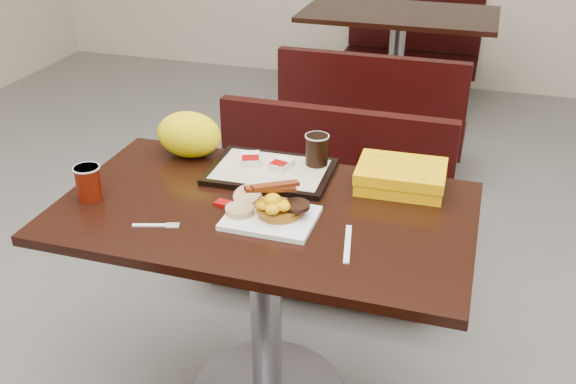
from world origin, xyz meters
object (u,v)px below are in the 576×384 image
(table_far, at_px, (395,70))
(clamshell, at_px, (401,177))
(bench_near_n, at_px, (322,210))
(paper_bag, at_px, (189,134))
(knife, at_px, (348,244))
(coffee_cup_far, at_px, (317,150))
(bench_far_s, at_px, (375,109))
(tray, at_px, (271,172))
(table_near, at_px, (266,311))
(pancake_stack, at_px, (280,210))
(hashbrown_sleeve_right, at_px, (281,164))
(coffee_cup_near, at_px, (89,183))
(platter, at_px, (271,218))
(fork, at_px, (149,225))
(bench_far_n, at_px, (410,44))
(hashbrown_sleeve_left, at_px, (250,159))

(table_far, xyz_separation_m, clamshell, (0.36, -2.36, 0.41))
(bench_near_n, bearing_deg, paper_bag, -129.50)
(knife, xyz_separation_m, clamshell, (0.08, 0.37, 0.03))
(coffee_cup_far, bearing_deg, table_far, 91.97)
(bench_far_s, distance_m, tray, 1.73)
(table_far, distance_m, knife, 2.76)
(table_near, bearing_deg, pancake_stack, -36.05)
(bench_near_n, distance_m, hashbrown_sleeve_right, 0.62)
(coffee_cup_near, bearing_deg, clamshell, 21.52)
(coffee_cup_far, bearing_deg, platter, -96.14)
(fork, distance_m, tray, 0.46)
(pancake_stack, distance_m, paper_bag, 0.53)
(bench_far_n, xyz_separation_m, clamshell, (0.36, -3.06, 0.43))
(platter, relative_size, knife, 1.36)
(bench_far_s, relative_size, coffee_cup_far, 10.05)
(hashbrown_sleeve_right, bearing_deg, knife, -36.59)
(platter, distance_m, coffee_cup_near, 0.56)
(table_far, distance_m, fork, 2.83)
(paper_bag, bearing_deg, table_near, -37.19)
(hashbrown_sleeve_right, bearing_deg, platter, -64.28)
(bench_near_n, bearing_deg, pancake_stack, -85.21)
(bench_far_s, relative_size, bench_far_n, 1.00)
(bench_far_n, relative_size, fork, 7.77)
(bench_near_n, relative_size, hashbrown_sleeve_left, 11.94)
(bench_near_n, distance_m, fork, 1.01)
(knife, bearing_deg, clamshell, 157.13)
(bench_far_n, height_order, platter, platter)
(bench_near_n, xyz_separation_m, tray, (-0.05, -0.49, 0.40))
(platter, bearing_deg, table_near, 123.75)
(hashbrown_sleeve_left, height_order, paper_bag, paper_bag)
(platter, distance_m, hashbrown_sleeve_left, 0.35)
(platter, bearing_deg, coffee_cup_far, 84.17)
(table_near, height_order, coffee_cup_near, coffee_cup_near)
(table_far, bearing_deg, bench_far_s, -90.00)
(bench_far_s, relative_size, hashbrown_sleeve_left, 11.94)
(knife, xyz_separation_m, coffee_cup_far, (-0.20, 0.41, 0.07))
(pancake_stack, xyz_separation_m, hashbrown_sleeve_left, (-0.19, 0.29, 0.00))
(knife, height_order, coffee_cup_far, coffee_cup_far)
(fork, height_order, paper_bag, paper_bag)
(table_far, height_order, hashbrown_sleeve_left, hashbrown_sleeve_left)
(fork, xyz_separation_m, paper_bag, (-0.09, 0.46, 0.07))
(tray, height_order, clamshell, clamshell)
(fork, distance_m, coffee_cup_far, 0.60)
(bench_near_n, height_order, bench_far_s, same)
(platter, bearing_deg, tray, 108.81)
(platter, bearing_deg, bench_near_n, 93.41)
(paper_bag, bearing_deg, table_far, 81.34)
(bench_far_s, xyz_separation_m, knife, (0.27, -2.02, 0.39))
(tray, relative_size, paper_bag, 1.76)
(table_near, distance_m, table_far, 2.60)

